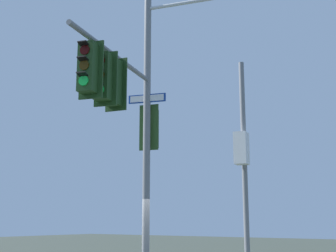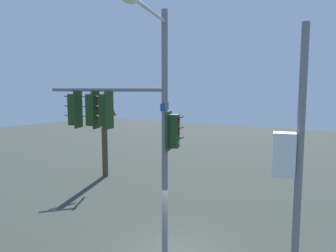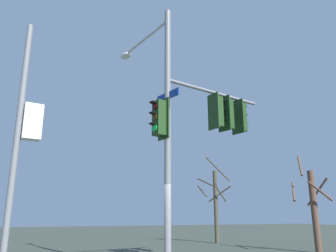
% 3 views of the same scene
% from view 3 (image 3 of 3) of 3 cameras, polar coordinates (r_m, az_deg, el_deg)
% --- Properties ---
extents(main_signal_pole_assembly, '(3.77, 5.06, 8.39)m').
position_cam_3_polar(main_signal_pole_assembly, '(11.33, 4.47, 2.29)').
color(main_signal_pole_assembly, slate).
rests_on(main_signal_pole_assembly, ground).
extents(secondary_pole_assembly, '(0.52, 0.74, 7.43)m').
position_cam_3_polar(secondary_pole_assembly, '(10.57, -23.49, -0.79)').
color(secondary_pole_assembly, slate).
rests_on(secondary_pole_assembly, ground).
extents(bare_tree_behind_pole, '(2.05, 2.10, 4.98)m').
position_cam_3_polar(bare_tree_behind_pole, '(20.59, 8.15, -12.81)').
color(bare_tree_behind_pole, '#444030').
rests_on(bare_tree_behind_pole, ground).
extents(bare_tree_across_street, '(1.89, 1.94, 4.38)m').
position_cam_3_polar(bare_tree_across_street, '(16.76, 23.71, -12.53)').
color(bare_tree_across_street, brown).
rests_on(bare_tree_across_street, ground).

